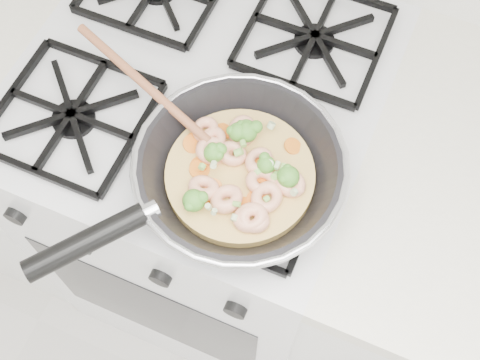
% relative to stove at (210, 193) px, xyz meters
% --- Properties ---
extents(stove, '(0.60, 0.60, 0.92)m').
position_rel_stove_xyz_m(stove, '(0.00, 0.00, 0.00)').
color(stove, silver).
rests_on(stove, ground).
extents(skillet, '(0.47, 0.42, 0.09)m').
position_rel_stove_xyz_m(skillet, '(0.14, -0.16, 0.50)').
color(skillet, black).
rests_on(skillet, stove).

